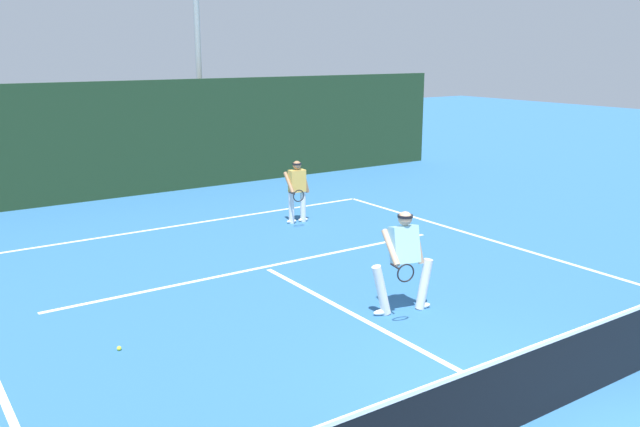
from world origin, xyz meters
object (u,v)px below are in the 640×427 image
object	(u,v)px
player_far	(297,189)
light_pole	(197,35)
player_near	(404,257)
tennis_ball	(119,348)

from	to	relation	value
player_far	light_pole	xyz separation A→B (m)	(0.41, 6.40, 3.77)
player_near	light_pole	world-z (taller)	light_pole
player_near	light_pole	xyz separation A→B (m)	(2.09, 12.24, 3.68)
player_near	player_far	size ratio (longest dim) A/B	1.10
light_pole	player_near	bearing A→B (deg)	-99.67
tennis_ball	light_pole	distance (m)	13.55
player_far	light_pole	distance (m)	7.44
player_near	player_far	distance (m)	6.07
player_near	light_pole	distance (m)	12.95
player_near	tennis_ball	size ratio (longest dim) A/B	25.54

